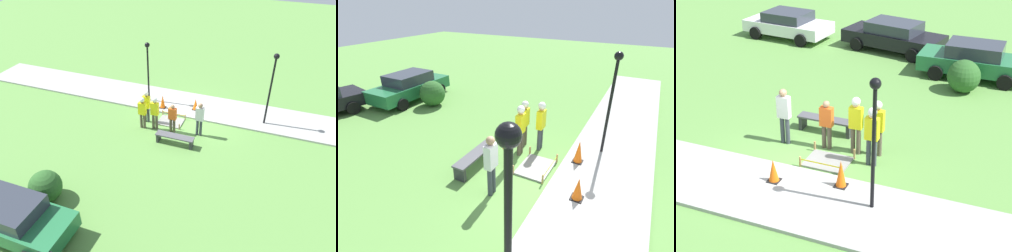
% 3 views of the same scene
% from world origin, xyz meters
% --- Properties ---
extents(ground_plane, '(60.00, 60.00, 0.00)m').
position_xyz_m(ground_plane, '(0.00, 0.00, 0.00)').
color(ground_plane, '#5B8E42').
extents(sidewalk, '(28.00, 2.76, 0.10)m').
position_xyz_m(sidewalk, '(0.00, -1.38, 0.05)').
color(sidewalk, '#9E9E99').
rests_on(sidewalk, ground_plane).
extents(wet_concrete_patch, '(1.36, 1.05, 0.33)m').
position_xyz_m(wet_concrete_patch, '(0.83, 0.69, 0.04)').
color(wet_concrete_patch, gray).
rests_on(wet_concrete_patch, ground_plane).
extents(traffic_cone_near_patch, '(0.34, 0.34, 0.67)m').
position_xyz_m(traffic_cone_near_patch, '(-0.07, -0.92, 0.43)').
color(traffic_cone_near_patch, black).
rests_on(traffic_cone_near_patch, sidewalk).
extents(traffic_cone_far_patch, '(0.34, 0.34, 0.79)m').
position_xyz_m(traffic_cone_far_patch, '(1.74, -0.45, 0.49)').
color(traffic_cone_far_patch, black).
rests_on(traffic_cone_far_patch, sidewalk).
extents(park_bench, '(1.90, 0.44, 0.51)m').
position_xyz_m(park_bench, '(-0.03, 2.48, 0.36)').
color(park_bench, '#2D2D33').
rests_on(park_bench, ground_plane).
extents(worker_supervisor, '(0.40, 0.27, 1.86)m').
position_xyz_m(worker_supervisor, '(2.07, 1.06, 1.12)').
color(worker_supervisor, '#383D47').
rests_on(worker_supervisor, ground_plane).
extents(worker_assistant, '(0.40, 0.26, 1.80)m').
position_xyz_m(worker_assistant, '(2.02, 1.68, 1.08)').
color(worker_assistant, brown).
rests_on(worker_assistant, ground_plane).
extents(worker_trainee, '(0.40, 0.27, 1.87)m').
position_xyz_m(worker_trainee, '(1.39, 1.54, 1.13)').
color(worker_trainee, brown).
rests_on(worker_trainee, ground_plane).
extents(bystander_in_orange_shirt, '(0.40, 0.22, 1.61)m').
position_xyz_m(bystander_in_orange_shirt, '(0.45, 1.50, 0.90)').
color(bystander_in_orange_shirt, brown).
rests_on(bystander_in_orange_shirt, ground_plane).
extents(bystander_in_gray_shirt, '(0.40, 0.24, 1.85)m').
position_xyz_m(bystander_in_gray_shirt, '(-0.91, 1.31, 1.06)').
color(bystander_in_gray_shirt, '#383D47').
rests_on(bystander_in_gray_shirt, ground_plane).
extents(lamppost_near, '(0.28, 0.28, 3.53)m').
position_xyz_m(lamppost_near, '(2.84, -1.03, 2.44)').
color(lamppost_near, black).
rests_on(lamppost_near, sidewalk).
extents(lamppost_far, '(0.28, 0.28, 3.89)m').
position_xyz_m(lamppost_far, '(-3.91, -0.84, 2.65)').
color(lamppost_far, black).
rests_on(lamppost_far, sidewalk).
extents(parked_car_green, '(4.47, 2.02, 1.48)m').
position_xyz_m(parked_car_green, '(3.60, 9.35, 0.76)').
color(parked_car_green, '#236B3D').
rests_on(parked_car_green, ground_plane).
extents(shrub_rounded_near, '(1.29, 1.29, 1.29)m').
position_xyz_m(shrub_rounded_near, '(3.51, 7.63, 0.65)').
color(shrub_rounded_near, '#285623').
rests_on(shrub_rounded_near, ground_plane).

